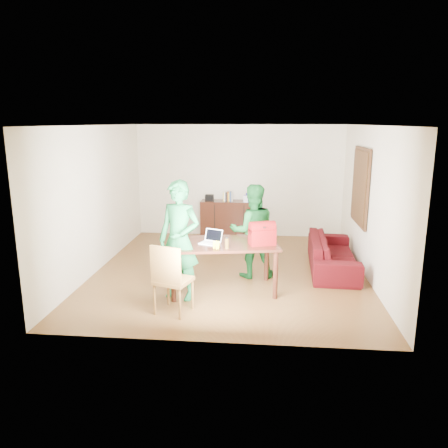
# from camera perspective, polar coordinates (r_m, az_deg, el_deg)

# --- Properties ---
(room) EXTENTS (5.20, 5.70, 2.90)m
(room) POSITION_cam_1_polar(r_m,az_deg,el_deg) (8.10, 0.91, 2.89)
(room) COLOR #462611
(room) RESTS_ON ground
(table) EXTENTS (1.91, 1.28, 0.83)m
(table) POSITION_cam_1_polar(r_m,az_deg,el_deg) (7.19, -0.15, -3.26)
(table) COLOR black
(table) RESTS_ON ground
(chair) EXTENTS (0.60, 0.59, 1.06)m
(chair) POSITION_cam_1_polar(r_m,az_deg,el_deg) (6.53, -6.66, -8.90)
(chair) COLOR brown
(chair) RESTS_ON ground
(person_near) EXTENTS (0.80, 0.64, 1.90)m
(person_near) POSITION_cam_1_polar(r_m,az_deg,el_deg) (6.87, -5.85, -2.15)
(person_near) COLOR #145D2D
(person_near) RESTS_ON ground
(person_far) EXTENTS (0.93, 0.78, 1.70)m
(person_far) POSITION_cam_1_polar(r_m,az_deg,el_deg) (7.84, 3.75, -0.93)
(person_far) COLOR #12531F
(person_far) RESTS_ON ground
(laptop) EXTENTS (0.37, 0.32, 0.22)m
(laptop) POSITION_cam_1_polar(r_m,az_deg,el_deg) (7.07, -1.90, -2.26)
(laptop) COLOR white
(laptop) RESTS_ON table
(bananas) EXTENTS (0.16, 0.11, 0.05)m
(bananas) POSITION_cam_1_polar(r_m,az_deg,el_deg) (6.77, -1.03, -3.11)
(bananas) COLOR yellow
(bananas) RESTS_ON table
(bottle) EXTENTS (0.07, 0.07, 0.19)m
(bottle) POSITION_cam_1_polar(r_m,az_deg,el_deg) (6.79, 0.38, -2.48)
(bottle) COLOR #513812
(bottle) RESTS_ON table
(red_bag) EXTENTS (0.46, 0.35, 0.30)m
(red_bag) POSITION_cam_1_polar(r_m,az_deg,el_deg) (7.03, 5.00, -1.50)
(red_bag) COLOR maroon
(red_bag) RESTS_ON table
(sofa) EXTENTS (0.94, 2.17, 0.62)m
(sofa) POSITION_cam_1_polar(r_m,az_deg,el_deg) (8.59, 14.02, -3.76)
(sofa) COLOR #340609
(sofa) RESTS_ON ground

